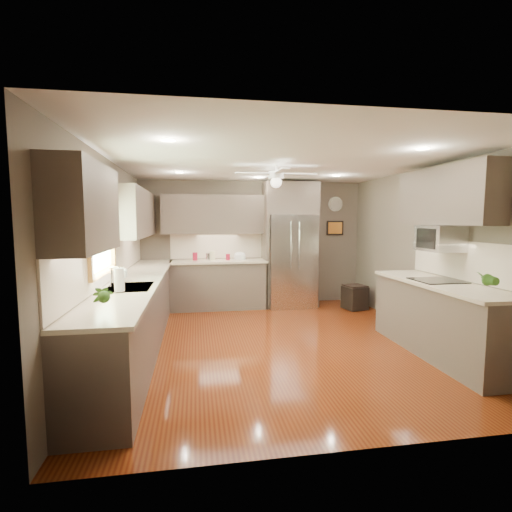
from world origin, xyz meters
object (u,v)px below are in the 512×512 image
object	(u,v)px
potted_plant_left	(101,295)
stool	(355,297)
canister_d	(228,257)
bowl	(240,258)
canister_a	(195,256)
refrigerator	(290,247)
microwave	(440,238)
canister_b	(208,257)
soap_bottle	(123,273)
potted_plant_right	(487,279)
canister_c	(212,256)
paper_towel	(119,280)

from	to	relation	value
potted_plant_left	stool	distance (m)	5.18
canister_d	bowl	distance (m)	0.24
bowl	stool	size ratio (longest dim) A/B	0.52
canister_a	stool	xyz separation A→B (m)	(3.03, -0.56, -0.78)
canister_d	refrigerator	distance (m)	1.25
canister_d	potted_plant_left	world-z (taller)	potted_plant_left
bowl	microwave	xyz separation A→B (m)	(2.33, -2.75, 0.51)
canister_b	soap_bottle	bearing A→B (deg)	-116.94
soap_bottle	potted_plant_left	world-z (taller)	potted_plant_left
potted_plant_left	potted_plant_right	size ratio (longest dim) A/B	1.09
canister_c	stool	bearing A→B (deg)	-11.72
canister_a	canister_d	distance (m)	0.63
canister_b	canister_c	xyz separation A→B (m)	(0.08, 0.02, 0.02)
refrigerator	canister_a	bearing A→B (deg)	178.17
microwave	paper_towel	world-z (taller)	microwave
canister_b	microwave	distance (m)	4.05
canister_d	microwave	distance (m)	3.78
stool	potted_plant_right	bearing A→B (deg)	-88.74
soap_bottle	refrigerator	distance (m)	3.57
stool	soap_bottle	bearing A→B (deg)	-156.24
soap_bottle	microwave	bearing A→B (deg)	-6.57
soap_bottle	paper_towel	bearing A→B (deg)	-82.32
canister_a	stool	distance (m)	3.18
canister_b	potted_plant_right	distance (m)	4.66
soap_bottle	potted_plant_right	xyz separation A→B (m)	(4.00, -1.41, 0.04)
stool	paper_towel	distance (m)	4.65
canister_b	canister_c	size ratio (longest dim) A/B	0.80
canister_d	canister_b	bearing A→B (deg)	178.53
canister_b	paper_towel	distance (m)	3.22
stool	paper_towel	world-z (taller)	paper_towel
paper_towel	potted_plant_right	bearing A→B (deg)	-9.41
canister_c	microwave	bearing A→B (deg)	-43.97
soap_bottle	refrigerator	world-z (taller)	refrigerator
canister_c	bowl	xyz separation A→B (m)	(0.53, -0.01, -0.06)
canister_c	soap_bottle	distance (m)	2.60
potted_plant_left	stool	world-z (taller)	potted_plant_left
potted_plant_right	refrigerator	xyz separation A→B (m)	(-1.23, 3.65, 0.10)
canister_d	canister_c	bearing A→B (deg)	174.46
canister_a	potted_plant_right	world-z (taller)	potted_plant_right
canister_d	refrigerator	size ratio (longest dim) A/B	0.05
canister_a	canister_d	xyz separation A→B (m)	(0.63, -0.03, -0.02)
canister_d	potted_plant_right	xyz separation A→B (m)	(2.47, -3.67, 0.09)
soap_bottle	canister_c	bearing A→B (deg)	61.65
refrigerator	canister_b	bearing A→B (deg)	178.70
canister_a	canister_c	size ratio (longest dim) A/B	0.86
canister_b	soap_bottle	world-z (taller)	soap_bottle
stool	canister_b	bearing A→B (deg)	168.99
canister_a	canister_b	size ratio (longest dim) A/B	1.07
potted_plant_left	bowl	distance (m)	4.30
canister_c	potted_plant_right	distance (m)	4.62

